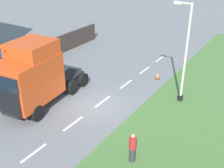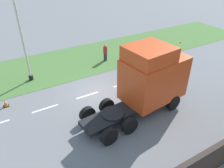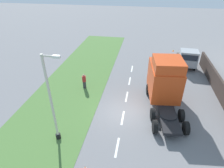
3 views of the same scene
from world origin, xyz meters
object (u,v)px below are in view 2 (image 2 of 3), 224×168
at_px(lorry_cab, 150,78).
at_px(pedestrian, 105,53).
at_px(lamp_post, 24,46).
at_px(traffic_cone_lead, 5,103).

bearing_deg(lorry_cab, pedestrian, 166.44).
xyz_separation_m(lorry_cab, lamp_post, (-7.77, -6.12, 0.79)).
relative_size(lamp_post, pedestrian, 4.08).
relative_size(lorry_cab, traffic_cone_lead, 13.01).
height_order(pedestrian, traffic_cone_lead, pedestrian).
bearing_deg(lamp_post, lorry_cab, 38.22).
distance_m(lamp_post, traffic_cone_lead, 4.57).
distance_m(pedestrian, traffic_cone_lead, 10.02).
distance_m(lorry_cab, traffic_cone_lead, 10.05).
bearing_deg(lorry_cab, lamp_post, -147.74).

